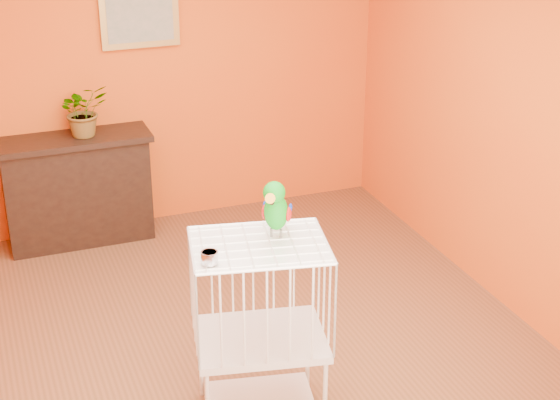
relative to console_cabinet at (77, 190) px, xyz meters
name	(u,v)px	position (x,y,z in m)	size (l,w,h in m)	color
ground	(232,357)	(0.63, -2.04, -0.45)	(4.50, 4.50, 0.00)	brown
room_shell	(226,121)	(0.63, -2.04, 1.14)	(4.50, 4.50, 4.50)	#CD5313
console_cabinet	(77,190)	(0.00, 0.00, 0.00)	(1.20, 0.43, 0.89)	black
potted_plant	(84,117)	(0.11, -0.03, 0.60)	(0.37, 0.41, 0.32)	#26722D
framed_picture	(140,16)	(0.63, 0.18, 1.30)	(0.62, 0.04, 0.50)	#A6803B
birdcage	(260,330)	(0.60, -2.65, 0.12)	(0.80, 0.68, 1.10)	silver
feed_cup	(209,257)	(0.30, -2.77, 0.69)	(0.09, 0.09, 0.06)	silver
parrot	(276,208)	(0.72, -2.60, 0.82)	(0.23, 0.28, 0.33)	#59544C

